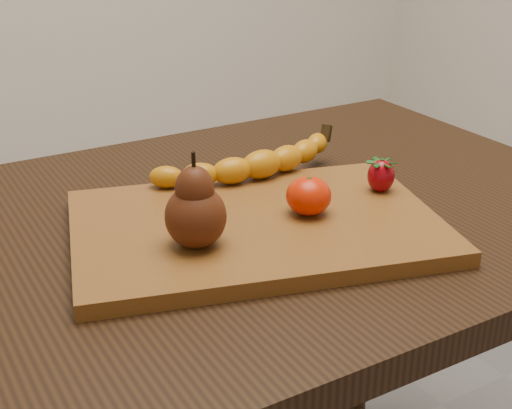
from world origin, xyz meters
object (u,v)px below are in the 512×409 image
pear (195,200)px  table (255,273)px  mandarin (309,196)px  cutting_board (256,226)px

pear → table: bearing=34.4°
pear → mandarin: size_ratio=1.94×
pear → mandarin: 0.16m
cutting_board → mandarin: (0.07, -0.02, 0.03)m
table → cutting_board: cutting_board is taller
mandarin → pear: bearing=-177.8°
table → pear: pear is taller
table → mandarin: 0.17m
cutting_board → mandarin: 0.08m
cutting_board → table: bearing=76.6°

